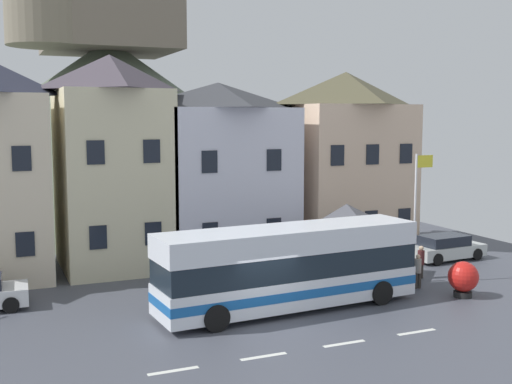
% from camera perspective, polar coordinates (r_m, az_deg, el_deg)
% --- Properties ---
extents(ground_plane, '(40.00, 60.00, 0.07)m').
position_cam_1_polar(ground_plane, '(23.92, 1.61, -12.07)').
color(ground_plane, '#474A55').
extents(townhouse_02, '(5.18, 6.20, 10.78)m').
position_cam_1_polar(townhouse_02, '(33.25, -12.72, 2.59)').
color(townhouse_02, beige).
rests_on(townhouse_02, ground_plane).
extents(townhouse_03, '(6.95, 7.05, 9.55)m').
position_cam_1_polar(townhouse_03, '(35.25, -3.35, 1.96)').
color(townhouse_03, silver).
rests_on(townhouse_03, ground_plane).
extents(townhouse_04, '(6.62, 5.84, 10.29)m').
position_cam_1_polar(townhouse_04, '(37.97, 7.92, 2.80)').
color(townhouse_04, beige).
rests_on(townhouse_04, ground_plane).
extents(hilltop_castle, '(40.70, 40.70, 21.65)m').
position_cam_1_polar(hilltop_castle, '(56.82, -12.87, 6.45)').
color(hilltop_castle, '#576351').
rests_on(hilltop_castle, ground_plane).
extents(transit_bus, '(11.04, 3.22, 3.33)m').
position_cam_1_polar(transit_bus, '(25.68, 2.99, -6.79)').
color(transit_bus, white).
rests_on(transit_bus, ground_plane).
extents(bus_shelter, '(3.60, 3.60, 3.61)m').
position_cam_1_polar(bus_shelter, '(30.48, 8.07, -2.22)').
color(bus_shelter, '#473D33').
rests_on(bus_shelter, ground_plane).
extents(parked_car_01, '(4.36, 2.13, 1.35)m').
position_cam_1_polar(parked_car_01, '(36.12, 16.54, -4.79)').
color(parked_car_01, silver).
rests_on(parked_car_01, ground_plane).
extents(parked_car_02, '(4.34, 2.33, 1.36)m').
position_cam_1_polar(parked_car_02, '(32.88, 8.25, -5.69)').
color(parked_car_02, silver).
rests_on(parked_car_02, ground_plane).
extents(pedestrian_00, '(0.34, 0.33, 1.59)m').
position_cam_1_polar(pedestrian_00, '(31.58, 14.50, -5.91)').
color(pedestrian_00, '#38332D').
rests_on(pedestrian_00, ground_plane).
extents(pedestrian_01, '(0.37, 0.31, 1.56)m').
position_cam_1_polar(pedestrian_01, '(29.79, 14.24, -6.82)').
color(pedestrian_01, '#38332D').
rests_on(pedestrian_01, ground_plane).
extents(public_bench, '(1.78, 0.48, 0.87)m').
position_cam_1_polar(public_bench, '(32.11, 2.55, -6.26)').
color(public_bench, '#33473D').
rests_on(public_bench, ground_plane).
extents(flagpole, '(0.95, 0.10, 6.02)m').
position_cam_1_polar(flagpole, '(30.13, 14.15, -1.38)').
color(flagpole, silver).
rests_on(flagpole, ground_plane).
extents(harbour_buoy, '(1.30, 1.30, 1.55)m').
position_cam_1_polar(harbour_buoy, '(28.92, 18.01, -7.28)').
color(harbour_buoy, black).
rests_on(harbour_buoy, ground_plane).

